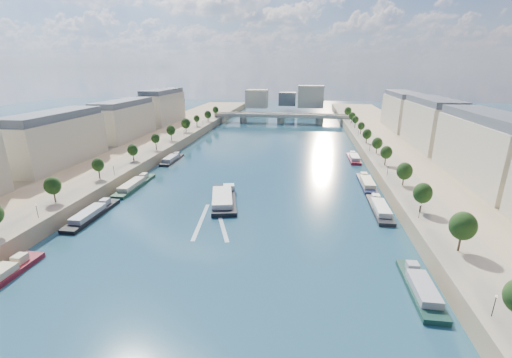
% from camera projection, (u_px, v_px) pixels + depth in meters
% --- Properties ---
extents(ground, '(700.00, 700.00, 0.00)m').
position_uv_depth(ground, '(259.00, 171.00, 155.67)').
color(ground, '#0C2A36').
rests_on(ground, ground).
extents(quay_left, '(44.00, 520.00, 5.00)m').
position_uv_depth(quay_left, '(110.00, 160.00, 164.49)').
color(quay_left, '#9E8460').
rests_on(quay_left, ground).
extents(quay_right, '(44.00, 520.00, 5.00)m').
position_uv_depth(quay_right, '(426.00, 172.00, 145.28)').
color(quay_right, '#9E8460').
rests_on(quay_right, ground).
extents(pave_left, '(14.00, 520.00, 0.10)m').
position_uv_depth(pave_left, '(139.00, 156.00, 161.70)').
color(pave_left, gray).
rests_on(pave_left, quay_left).
extents(pave_right, '(14.00, 520.00, 0.10)m').
position_uv_depth(pave_right, '(390.00, 165.00, 146.49)').
color(pave_right, gray).
rests_on(pave_right, quay_right).
extents(trees_left, '(4.80, 268.80, 8.26)m').
position_uv_depth(trees_left, '(144.00, 144.00, 161.62)').
color(trees_left, '#382B1E').
rests_on(trees_left, ground).
extents(trees_right, '(4.80, 268.80, 8.26)m').
position_uv_depth(trees_right, '(382.00, 148.00, 154.47)').
color(trees_right, '#382B1E').
rests_on(trees_right, ground).
extents(lamps_left, '(0.36, 200.36, 4.28)m').
position_uv_depth(lamps_left, '(138.00, 156.00, 150.84)').
color(lamps_left, black).
rests_on(lamps_left, ground).
extents(lamps_right, '(0.36, 200.36, 4.28)m').
position_uv_depth(lamps_right, '(378.00, 156.00, 150.94)').
color(lamps_right, black).
rests_on(lamps_right, ground).
extents(buildings_left, '(16.00, 226.00, 23.20)m').
position_uv_depth(buildings_left, '(96.00, 126.00, 173.17)').
color(buildings_left, '#B9AA8E').
rests_on(buildings_left, ground).
extents(buildings_right, '(16.00, 226.00, 23.20)m').
position_uv_depth(buildings_right, '(453.00, 135.00, 150.48)').
color(buildings_right, '#B9AA8E').
rests_on(buildings_right, ground).
extents(skyline, '(79.00, 42.00, 22.00)m').
position_uv_depth(skyline, '(290.00, 98.00, 357.17)').
color(skyline, '#B9AA8E').
rests_on(skyline, ground).
extents(bridge, '(112.00, 12.00, 8.15)m').
position_uv_depth(bridge, '(281.00, 117.00, 286.75)').
color(bridge, '#C1B79E').
rests_on(bridge, ground).
extents(tour_barge, '(14.47, 29.34, 3.83)m').
position_uv_depth(tour_barge, '(223.00, 199.00, 120.23)').
color(tour_barge, black).
rests_on(tour_barge, ground).
extents(wake, '(13.62, 25.97, 0.04)m').
position_uv_depth(wake, '(211.00, 221.00, 104.96)').
color(wake, silver).
rests_on(wake, ground).
extents(moored_barges_left, '(5.00, 156.73, 3.60)m').
position_uv_depth(moored_barges_left, '(91.00, 215.00, 107.28)').
color(moored_barges_left, black).
rests_on(moored_barges_left, ground).
extents(moored_barges_right, '(5.00, 164.19, 3.60)m').
position_uv_depth(moored_barges_right, '(383.00, 215.00, 107.25)').
color(moored_barges_right, black).
rests_on(moored_barges_right, ground).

